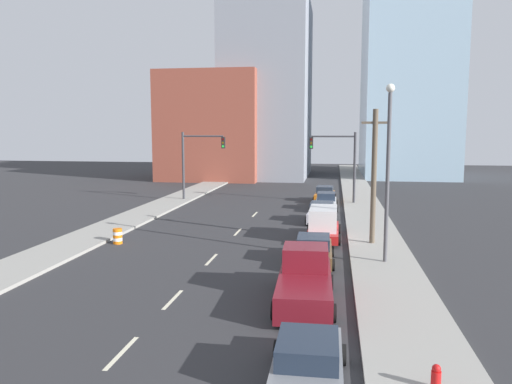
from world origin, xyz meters
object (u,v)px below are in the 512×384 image
fire_hydrant (436,380)px  sedan_white (326,202)px  traffic_signal_right (342,158)px  sedan_gray (308,364)px  traffic_barrel (118,236)px  traffic_signal_left (195,157)px  pickup_truck_maroon (305,281)px  utility_pole_right_mid (374,176)px  box_truck_red (323,224)px  sedan_brown (313,251)px  sedan_orange (325,195)px  street_lamp (388,163)px  sedan_silver (322,213)px

fire_hydrant → sedan_white: (-3.41, 30.94, 0.28)m
traffic_signal_right → sedan_gray: size_ratio=1.48×
traffic_barrel → fire_hydrant: bearing=-44.2°
traffic_signal_left → pickup_truck_maroon: size_ratio=1.12×
sedan_white → utility_pole_right_mid: bearing=-77.6°
utility_pole_right_mid → box_truck_red: 4.56m
sedan_gray → utility_pole_right_mid: bearing=80.0°
sedan_brown → sedan_orange: sedan_orange is taller
utility_pole_right_mid → traffic_signal_left: bearing=132.9°
traffic_barrel → sedan_white: sedan_white is taller
traffic_signal_left → sedan_brown: traffic_signal_left is taller
pickup_truck_maroon → sedan_orange: size_ratio=1.40×
sedan_brown → traffic_signal_left: bearing=119.1°
traffic_barrel → pickup_truck_maroon: (12.02, -8.76, 0.40)m
street_lamp → sedan_brown: street_lamp is taller
traffic_signal_right → traffic_barrel: (-13.82, -19.14, -3.90)m
traffic_signal_right → utility_pole_right_mid: size_ratio=0.83×
traffic_barrel → box_truck_red: 12.89m
traffic_signal_left → traffic_signal_right: 14.34m
utility_pole_right_mid → sedan_orange: 19.13m
street_lamp → pickup_truck_maroon: size_ratio=1.52×
sedan_gray → box_truck_red: size_ratio=0.86×
traffic_signal_left → sedan_silver: bearing=-37.6°
pickup_truck_maroon → sedan_silver: 18.09m
sedan_brown → box_truck_red: box_truck_red is taller
sedan_orange → sedan_white: bearing=-85.0°
traffic_signal_right → utility_pole_right_mid: bearing=-84.6°
sedan_silver → utility_pole_right_mid: bearing=-62.9°
sedan_silver → sedan_white: 6.19m
traffic_signal_left → fire_hydrant: 38.45m
traffic_barrel → sedan_silver: (12.22, 9.33, 0.22)m
sedan_brown → sedan_silver: sedan_silver is taller
sedan_brown → sedan_white: size_ratio=1.04×
traffic_signal_right → street_lamp: bearing=-84.7°
traffic_barrel → sedan_brown: sedan_brown is taller
box_truck_red → sedan_brown: bearing=-93.3°
street_lamp → sedan_gray: bearing=-104.1°
fire_hydrant → pickup_truck_maroon: pickup_truck_maroon is taller
fire_hydrant → sedan_orange: bearing=95.8°
sedan_brown → traffic_signal_right: bearing=84.4°
street_lamp → sedan_white: 18.81m
sedan_silver → sedan_white: sedan_silver is taller
fire_hydrant → sedan_white: sedan_white is taller
sedan_orange → traffic_barrel: bearing=-118.4°
sedan_orange → box_truck_red: bearing=-86.7°
fire_hydrant → sedan_orange: (-3.64, 35.90, 0.28)m
sedan_gray → sedan_white: size_ratio=1.03×
sedan_gray → sedan_brown: sedan_brown is taller
utility_pole_right_mid → sedan_white: utility_pole_right_mid is taller
street_lamp → sedan_gray: street_lamp is taller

